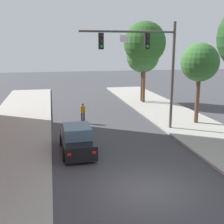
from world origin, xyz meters
name	(u,v)px	position (x,y,z in m)	size (l,w,h in m)	color
ground_plane	(148,190)	(0.00, 0.00, 0.00)	(120.00, 120.00, 0.00)	#424247
traffic_signal_mast	(148,56)	(2.72, 8.38, 5.35)	(6.67, 0.38, 7.50)	#514C47
car_lead_black	(77,140)	(-2.54, 5.16, 0.72)	(1.91, 4.28, 1.60)	black
pedestrian_crossing_road	(83,112)	(-1.50, 11.48, 0.91)	(0.36, 0.22, 1.64)	#333338
street_tree_second	(200,63)	(7.16, 9.33, 4.78)	(2.89, 2.89, 6.12)	brown
street_tree_third	(145,43)	(5.74, 18.27, 6.32)	(4.35, 4.35, 8.37)	brown
street_tree_farthest	(143,56)	(5.80, 19.01, 4.94)	(3.49, 3.49, 6.57)	brown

